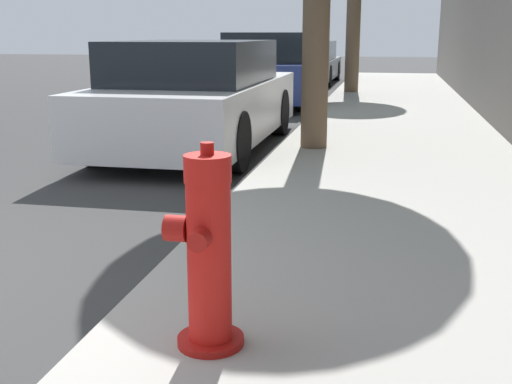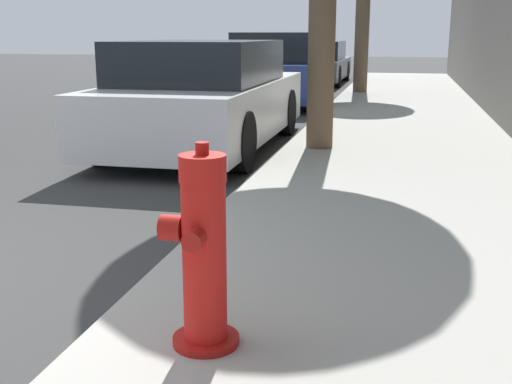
{
  "view_description": "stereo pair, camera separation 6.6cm",
  "coord_description": "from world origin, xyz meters",
  "px_view_note": "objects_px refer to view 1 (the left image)",
  "views": [
    {
      "loc": [
        2.97,
        -2.7,
        1.48
      ],
      "look_at": [
        2.21,
        0.97,
        0.55
      ],
      "focal_mm": 45.0,
      "sensor_mm": 36.0,
      "label": 1
    },
    {
      "loc": [
        3.04,
        -2.69,
        1.48
      ],
      "look_at": [
        2.21,
        0.97,
        0.55
      ],
      "focal_mm": 45.0,
      "sensor_mm": 36.0,
      "label": 2
    }
  ],
  "objects_px": {
    "fire_hydrant": "(208,254)",
    "parked_car_near": "(198,97)",
    "parked_car_far": "(306,63)",
    "parked_car_mid": "(273,70)"
  },
  "relations": [
    {
      "from": "fire_hydrant",
      "to": "parked_car_far",
      "type": "height_order",
      "value": "parked_car_far"
    },
    {
      "from": "fire_hydrant",
      "to": "parked_car_near",
      "type": "height_order",
      "value": "parked_car_near"
    },
    {
      "from": "fire_hydrant",
      "to": "parked_car_far",
      "type": "bearing_deg",
      "value": 96.1
    },
    {
      "from": "fire_hydrant",
      "to": "parked_car_far",
      "type": "xyz_separation_m",
      "value": [
        -1.82,
        17.07,
        0.04
      ]
    },
    {
      "from": "parked_car_near",
      "to": "parked_car_far",
      "type": "bearing_deg",
      "value": 90.56
    },
    {
      "from": "fire_hydrant",
      "to": "parked_car_near",
      "type": "distance_m",
      "value": 5.79
    },
    {
      "from": "fire_hydrant",
      "to": "parked_car_mid",
      "type": "bearing_deg",
      "value": 98.92
    },
    {
      "from": "parked_car_far",
      "to": "fire_hydrant",
      "type": "bearing_deg",
      "value": -83.9
    },
    {
      "from": "fire_hydrant",
      "to": "parked_car_near",
      "type": "xyz_separation_m",
      "value": [
        -1.71,
        5.53,
        0.11
      ]
    },
    {
      "from": "parked_car_mid",
      "to": "parked_car_far",
      "type": "distance_m",
      "value": 5.96
    }
  ]
}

